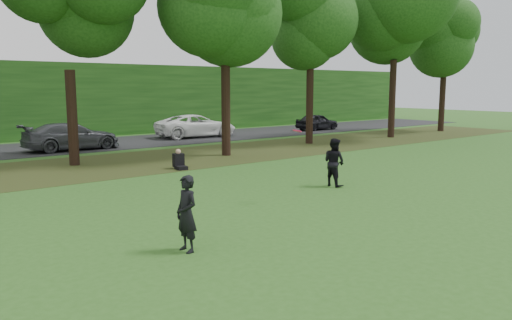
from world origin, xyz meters
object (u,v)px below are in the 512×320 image
at_px(player_left, 187,214).
at_px(player_right, 334,162).
at_px(frisbee, 297,131).
at_px(seated_person, 179,162).

relative_size(player_left, player_right, 0.97).
distance_m(frisbee, seated_person, 7.67).
bearing_deg(player_right, player_left, 109.42).
bearing_deg(seated_person, player_right, -61.72).
height_order(player_right, frisbee, frisbee).
xyz_separation_m(player_left, frisbee, (4.88, 1.87, 1.32)).
bearing_deg(frisbee, player_left, -159.06).
relative_size(player_right, seated_person, 2.00).
bearing_deg(player_right, frisbee, 108.64).
height_order(player_left, player_right, player_right).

